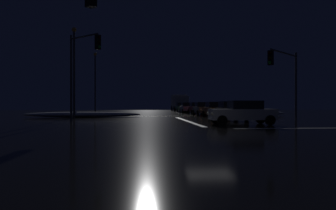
% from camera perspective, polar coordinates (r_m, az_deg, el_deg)
% --- Properties ---
extents(ground, '(120.00, 120.00, 0.10)m').
position_cam_1_polar(ground, '(19.26, 6.77, -4.00)').
color(ground, black).
extents(stop_line_north, '(0.35, 14.89, 0.01)m').
position_cam_1_polar(stop_line_north, '(27.79, 3.16, -2.61)').
color(stop_line_north, white).
rests_on(stop_line_north, ground).
extents(centre_line_ns, '(22.00, 0.15, 0.01)m').
position_cam_1_polar(centre_line_ns, '(39.30, 0.79, -1.80)').
color(centre_line_ns, yellow).
rests_on(centre_line_ns, ground).
extents(snow_bank_left_curb, '(11.70, 1.50, 0.56)m').
position_cam_1_polar(snow_bank_left_curb, '(36.54, -13.69, -1.52)').
color(snow_bank_left_curb, white).
rests_on(snow_bank_left_curb, ground).
extents(snow_bank_right_curb, '(7.51, 1.50, 0.53)m').
position_cam_1_polar(snow_bank_right_curb, '(42.01, 13.66, -1.32)').
color(snow_bank_right_curb, white).
rests_on(snow_bank_right_curb, ground).
extents(sedan_black, '(2.02, 4.33, 1.57)m').
position_cam_1_polar(sedan_black, '(30.37, 10.09, -0.87)').
color(sedan_black, black).
rests_on(sedan_black, ground).
extents(sedan_orange, '(2.02, 4.33, 1.57)m').
position_cam_1_polar(sedan_orange, '(35.97, 7.68, -0.71)').
color(sedan_orange, '#C66014').
rests_on(sedan_orange, ground).
extents(sedan_gray, '(2.02, 4.33, 1.57)m').
position_cam_1_polar(sedan_gray, '(41.31, 5.71, -0.59)').
color(sedan_gray, slate).
rests_on(sedan_gray, ground).
extents(sedan_red, '(2.02, 4.33, 1.57)m').
position_cam_1_polar(sedan_red, '(47.58, 4.70, -0.49)').
color(sedan_red, maroon).
rests_on(sedan_red, ground).
extents(sedan_white, '(2.02, 4.33, 1.57)m').
position_cam_1_polar(sedan_white, '(53.34, 3.14, -0.42)').
color(sedan_white, silver).
rests_on(sedan_white, ground).
extents(sedan_green, '(2.02, 4.33, 1.57)m').
position_cam_1_polar(sedan_green, '(59.76, 2.23, -0.36)').
color(sedan_green, '#14512D').
rests_on(sedan_green, ground).
extents(box_truck, '(2.68, 8.28, 3.08)m').
position_cam_1_polar(box_truck, '(67.01, 1.83, 0.48)').
color(box_truck, beige).
rests_on(box_truck, ground).
extents(sedan_silver_crossing, '(4.33, 2.02, 1.57)m').
position_cam_1_polar(sedan_silver_crossing, '(23.56, 12.02, -1.17)').
color(sedan_silver_crossing, '#B7B7BC').
rests_on(sedan_silver_crossing, ground).
extents(traffic_signal_sw, '(3.78, 3.78, 6.39)m').
position_cam_1_polar(traffic_signal_sw, '(12.21, -23.28, 14.85)').
color(traffic_signal_sw, '#4C4C51').
rests_on(traffic_signal_sw, ground).
extents(traffic_signal_ne, '(3.83, 3.83, 5.58)m').
position_cam_1_polar(traffic_signal_ne, '(28.75, 18.50, 5.27)').
color(traffic_signal_ne, '#4C4C51').
rests_on(traffic_signal_ne, ground).
extents(traffic_signal_nw, '(2.63, 2.63, 6.71)m').
position_cam_1_polar(traffic_signal_nw, '(27.45, -13.84, 6.88)').
color(traffic_signal_nw, '#4C4C51').
rests_on(traffic_signal_nw, ground).
extents(streetlamp_left_near, '(0.44, 0.44, 8.45)m').
position_cam_1_polar(streetlamp_left_near, '(33.79, -14.98, 6.20)').
color(streetlamp_left_near, '#424247').
rests_on(streetlamp_left_near, ground).
extents(streetlamp_left_far, '(0.44, 0.44, 8.44)m').
position_cam_1_polar(streetlamp_left_far, '(49.56, -11.73, 4.27)').
color(streetlamp_left_far, '#424247').
rests_on(streetlamp_left_far, ground).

